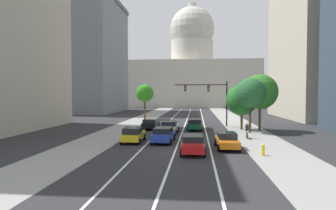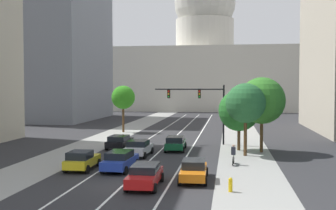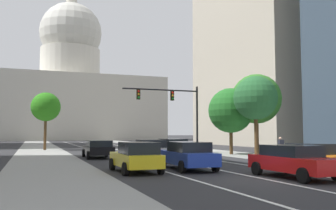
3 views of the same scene
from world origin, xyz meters
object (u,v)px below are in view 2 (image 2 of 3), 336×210
at_px(traffic_signal_mast, 202,102).
at_px(street_tree_near_right, 239,111).
at_px(car_yellow, 82,160).
at_px(fire_hydrant, 230,185).
at_px(street_tree_near_left, 123,98).
at_px(capitol_building, 205,62).
at_px(car_red, 145,175).
at_px(car_black, 120,141).
at_px(car_blue, 120,160).
at_px(street_tree_far_right, 262,101).
at_px(car_orange, 194,170).
at_px(cyclist, 233,155).
at_px(car_white, 139,148).
at_px(car_green, 175,143).
at_px(street_tree_mid_right, 246,103).

distance_m(traffic_signal_mast, street_tree_near_right, 5.79).
height_order(car_yellow, fire_hydrant, car_yellow).
bearing_deg(traffic_signal_mast, street_tree_near_left, 138.06).
bearing_deg(car_yellow, street_tree_near_right, -46.88).
xyz_separation_m(capitol_building, car_red, (1.51, -90.69, -12.77)).
bearing_deg(car_black, car_blue, -163.66).
distance_m(street_tree_far_right, street_tree_near_right, 2.64).
xyz_separation_m(car_orange, cyclist, (2.80, 6.22, 0.11)).
xyz_separation_m(car_yellow, street_tree_far_right, (14.70, 11.06, 4.38)).
bearing_deg(car_white, capitol_building, 1.00).
distance_m(car_white, cyclist, 9.41).
height_order(car_black, street_tree_far_right, street_tree_far_right).
xyz_separation_m(car_yellow, street_tree_near_left, (-3.58, 26.80, 4.21)).
height_order(car_white, car_green, car_white).
bearing_deg(cyclist, street_tree_far_right, -16.92).
xyz_separation_m(car_red, cyclist, (5.83, 8.51, 0.07)).
xyz_separation_m(car_white, car_blue, (-0.00, -6.76, 0.02)).
distance_m(car_blue, car_yellow, 3.04).
bearing_deg(street_tree_near_right, street_tree_far_right, -23.60).
distance_m(car_white, street_tree_mid_right, 10.98).
distance_m(car_green, car_yellow, 12.48).
distance_m(car_white, street_tree_near_right, 11.18).
xyz_separation_m(street_tree_near_left, street_tree_mid_right, (16.61, -18.10, -0.00)).
height_order(car_black, street_tree_near_right, street_tree_near_right).
xyz_separation_m(car_orange, street_tree_far_right, (5.64, 13.39, 4.43)).
bearing_deg(fire_hydrant, street_tree_near_right, 87.04).
bearing_deg(car_black, street_tree_mid_right, -100.66).
relative_size(capitol_building, cyclist, 28.78).
relative_size(car_orange, street_tree_far_right, 0.62).
distance_m(car_orange, street_tree_far_right, 15.19).
bearing_deg(car_white, cyclist, -107.86).
relative_size(traffic_signal_mast, street_tree_near_left, 1.18).
height_order(traffic_signal_mast, street_tree_mid_right, street_tree_mid_right).
relative_size(car_black, cyclist, 2.71).
relative_size(fire_hydrant, street_tree_mid_right, 0.13).
relative_size(car_white, traffic_signal_mast, 0.57).
bearing_deg(street_tree_far_right, car_yellow, -143.06).
xyz_separation_m(street_tree_mid_right, street_tree_near_right, (-0.53, 3.32, -0.90)).
distance_m(fire_hydrant, street_tree_mid_right, 14.71).
xyz_separation_m(capitol_building, street_tree_mid_right, (8.49, -77.36, -8.55)).
bearing_deg(street_tree_mid_right, capitol_building, 96.27).
distance_m(car_green, cyclist, 9.13).
relative_size(car_orange, car_yellow, 1.12).
distance_m(car_yellow, car_red, 7.61).
distance_m(capitol_building, car_red, 91.60).
distance_m(car_white, car_black, 5.27).
height_order(car_black, cyclist, cyclist).
bearing_deg(street_tree_mid_right, traffic_signal_mast, 122.27).
bearing_deg(capitol_building, car_yellow, -93.01).
xyz_separation_m(car_black, street_tree_near_right, (12.50, 0.61, 3.34)).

